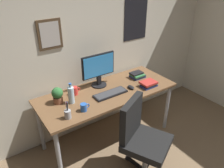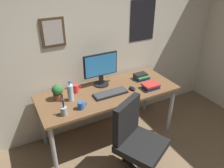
# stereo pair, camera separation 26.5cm
# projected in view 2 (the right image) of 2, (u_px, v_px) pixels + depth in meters

# --- Properties ---
(wall_back) EXTENTS (4.40, 0.10, 2.60)m
(wall_back) POSITION_uv_depth(u_px,v_px,m) (89.00, 40.00, 2.85)
(wall_back) COLOR beige
(wall_back) RESTS_ON ground_plane
(desk) EXTENTS (1.77, 0.71, 0.75)m
(desk) POSITION_uv_depth(u_px,v_px,m) (108.00, 96.00, 2.83)
(desk) COLOR brown
(desk) RESTS_ON ground_plane
(office_chair) EXTENTS (0.62, 0.62, 0.95)m
(office_chair) POSITION_uv_depth(u_px,v_px,m) (136.00, 138.00, 2.37)
(office_chair) COLOR black
(office_chair) RESTS_ON ground_plane
(monitor) EXTENTS (0.46, 0.20, 0.43)m
(monitor) POSITION_uv_depth(u_px,v_px,m) (101.00, 68.00, 2.84)
(monitor) COLOR black
(monitor) RESTS_ON desk
(keyboard) EXTENTS (0.43, 0.15, 0.03)m
(keyboard) POSITION_uv_depth(u_px,v_px,m) (111.00, 93.00, 2.72)
(keyboard) COLOR black
(keyboard) RESTS_ON desk
(computer_mouse) EXTENTS (0.06, 0.11, 0.04)m
(computer_mouse) POSITION_uv_depth(u_px,v_px,m) (132.00, 88.00, 2.82)
(computer_mouse) COLOR black
(computer_mouse) RESTS_ON desk
(water_bottle) EXTENTS (0.07, 0.07, 0.25)m
(water_bottle) POSITION_uv_depth(u_px,v_px,m) (70.00, 92.00, 2.56)
(water_bottle) COLOR silver
(water_bottle) RESTS_ON desk
(coffee_mug_near) EXTENTS (0.11, 0.08, 0.10)m
(coffee_mug_near) POSITION_uv_depth(u_px,v_px,m) (76.00, 89.00, 2.75)
(coffee_mug_near) COLOR red
(coffee_mug_near) RESTS_ON desk
(coffee_mug_far) EXTENTS (0.11, 0.07, 0.09)m
(coffee_mug_far) POSITION_uv_depth(u_px,v_px,m) (81.00, 105.00, 2.44)
(coffee_mug_far) COLOR #2659B2
(coffee_mug_far) RESTS_ON desk
(potted_plant) EXTENTS (0.13, 0.13, 0.19)m
(potted_plant) POSITION_uv_depth(u_px,v_px,m) (57.00, 92.00, 2.58)
(potted_plant) COLOR brown
(potted_plant) RESTS_ON desk
(pen_cup) EXTENTS (0.07, 0.07, 0.20)m
(pen_cup) POSITION_uv_depth(u_px,v_px,m) (64.00, 111.00, 2.33)
(pen_cup) COLOR #9EA0A5
(pen_cup) RESTS_ON desk
(book_stack_left) EXTENTS (0.20, 0.16, 0.08)m
(book_stack_left) POSITION_uv_depth(u_px,v_px,m) (141.00, 76.00, 3.08)
(book_stack_left) COLOR navy
(book_stack_left) RESTS_ON desk
(book_stack_right) EXTENTS (0.21, 0.16, 0.07)m
(book_stack_right) POSITION_uv_depth(u_px,v_px,m) (151.00, 86.00, 2.84)
(book_stack_right) COLOR navy
(book_stack_right) RESTS_ON desk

